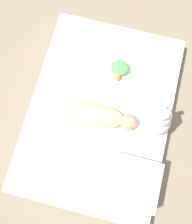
# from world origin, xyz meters

# --- Properties ---
(ground_plane) EXTENTS (12.00, 12.00, 0.00)m
(ground_plane) POSITION_xyz_m (0.00, 0.00, 0.00)
(ground_plane) COLOR #7A6B56
(bed_mattress) EXTENTS (1.37, 0.98, 0.14)m
(bed_mattress) POSITION_xyz_m (0.00, 0.00, 0.07)
(bed_mattress) COLOR white
(bed_mattress) RESTS_ON ground_plane
(swaddled_baby) EXTENTS (0.19, 0.53, 0.14)m
(swaddled_baby) POSITION_xyz_m (0.05, -0.02, 0.21)
(swaddled_baby) COLOR #EFDB7F
(swaddled_baby) RESTS_ON bed_mattress
(pillow) EXTENTS (0.32, 0.31, 0.10)m
(pillow) POSITION_xyz_m (0.41, 0.33, 0.19)
(pillow) COLOR white
(pillow) RESTS_ON bed_mattress
(bunny_plush) EXTENTS (0.20, 0.20, 0.40)m
(bunny_plush) POSITION_xyz_m (-0.01, 0.37, 0.27)
(bunny_plush) COLOR silver
(bunny_plush) RESTS_ON bed_mattress
(turtle_plush) EXTENTS (0.16, 0.13, 0.08)m
(turtle_plush) POSITION_xyz_m (-0.33, 0.06, 0.18)
(turtle_plush) COLOR #51B756
(turtle_plush) RESTS_ON bed_mattress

